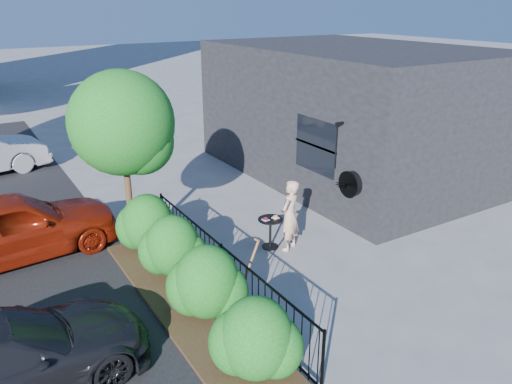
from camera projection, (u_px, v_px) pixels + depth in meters
ground at (287, 275)px, 10.25m from camera, size 120.00×120.00×0.00m
shop_building at (350, 111)px, 15.80m from camera, size 6.22×9.00×4.00m
fence at (222, 270)px, 9.32m from camera, size 0.05×6.05×1.10m
planting_bed at (189, 305)px, 9.17m from camera, size 1.30×6.00×0.08m
shrubs at (190, 269)px, 9.06m from camera, size 1.10×5.60×1.24m
patio_tree at (126, 129)px, 10.37m from camera, size 2.20×2.20×3.94m
cafe_table at (270, 228)px, 11.22m from camera, size 0.56×0.56×0.76m
woman at (290, 216)px, 11.04m from camera, size 0.71×0.63×1.63m
shovel at (246, 277)px, 9.05m from camera, size 0.51×0.17×1.33m
car_red at (11, 227)px, 10.63m from camera, size 4.56×2.19×1.50m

